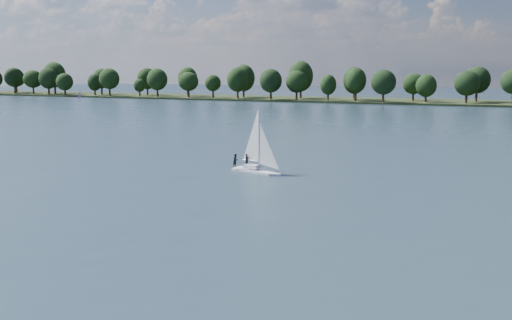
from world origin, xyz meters
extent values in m
plane|color=#233342|center=(0.00, 100.00, 0.00)|extent=(700.00, 700.00, 0.00)
cube|color=black|center=(0.00, 212.00, 0.00)|extent=(660.00, 40.00, 1.50)
cube|color=white|center=(2.50, 40.99, 0.00)|extent=(6.67, 3.35, 0.76)
cube|color=white|center=(2.50, 40.99, 0.76)|extent=(2.11, 1.57, 0.47)
cylinder|color=#BABAC1|center=(2.50, 40.99, 4.30)|extent=(0.11, 0.11, 7.55)
imported|color=black|center=(1.20, 41.34, 1.36)|extent=(0.51, 0.67, 1.63)
imported|color=black|center=(-0.09, 40.87, 1.36)|extent=(0.77, 0.90, 1.63)
cube|color=silver|center=(-147.15, 179.36, 0.00)|extent=(2.61, 1.89, 0.39)
cylinder|color=silver|center=(-147.15, 179.36, 1.96)|extent=(0.07, 0.07, 3.48)
cube|color=slate|center=(-166.42, 194.48, 0.00)|extent=(4.16, 2.34, 0.50)
camera|label=1|loc=(31.08, -21.42, 12.25)|focal=40.00mm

